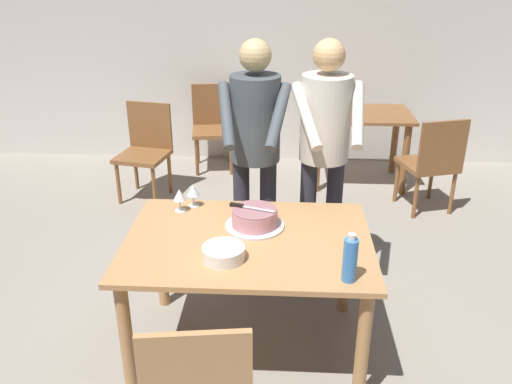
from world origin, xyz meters
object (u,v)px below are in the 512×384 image
water_bottle (350,259)px  background_chair_1 (213,124)px  person_standing_beside (325,141)px  cake_on_platter (255,219)px  background_table (359,128)px  background_chair_0 (146,148)px  main_dining_table (248,257)px  cake_knife (243,206)px  background_chair_2 (432,161)px  wine_glass_far (193,191)px  plate_stack (223,253)px  wine_glass_near (179,195)px  person_cutting_cake (255,142)px

water_bottle → background_chair_1: bearing=108.1°
person_standing_beside → cake_on_platter: bearing=-125.9°
person_standing_beside → background_table: bearing=75.4°
background_chair_0 → main_dining_table: bearing=-62.5°
main_dining_table → background_table: 2.79m
main_dining_table → cake_knife: size_ratio=5.15×
background_table → background_chair_2: bearing=-49.7°
cake_knife → background_chair_0: 2.31m
background_chair_1 → wine_glass_far: bearing=-85.1°
cake_knife → water_bottle: water_bottle is taller
cake_on_platter → water_bottle: (0.48, -0.52, 0.06)m
background_chair_0 → background_chair_2: bearing=-4.8°
background_chair_0 → background_chair_1: bearing=55.9°
plate_stack → person_standing_beside: size_ratio=0.13×
wine_glass_near → person_cutting_cake: size_ratio=0.08×
water_bottle → wine_glass_far: bearing=138.6°
cake_knife → person_standing_beside: person_standing_beside is taller
wine_glass_near → background_chair_0: (-0.70, 1.85, -0.36)m
person_standing_beside → cake_knife: bearing=-131.2°
wine_glass_far → background_chair_2: 2.46m
main_dining_table → plate_stack: bearing=-117.2°
wine_glass_near → wine_glass_far: bearing=45.8°
cake_on_platter → person_standing_beside: (0.42, 0.58, 0.27)m
wine_glass_far → main_dining_table: bearing=-47.3°
cake_on_platter → background_table: size_ratio=0.34×
person_cutting_cake → background_chair_1: 2.43m
person_standing_beside → background_chair_2: size_ratio=1.91×
cake_knife → background_chair_2: (1.55, 1.78, -0.37)m
cake_on_platter → wine_glass_far: bearing=147.4°
wine_glass_near → person_standing_beside: size_ratio=0.08×
plate_stack → background_chair_2: background_chair_2 is taller
plate_stack → wine_glass_near: wine_glass_near is taller
person_cutting_cake → background_chair_1: size_ratio=1.91×
main_dining_table → person_cutting_cake: 0.82m
cake_knife → wine_glass_near: (-0.39, 0.16, -0.01)m
main_dining_table → person_standing_beside: size_ratio=0.79×
water_bottle → background_chair_2: (1.00, 2.33, -0.37)m
background_table → background_chair_0: background_chair_0 is taller
background_chair_0 → background_chair_2: size_ratio=1.00×
person_standing_beside → wine_glass_far: bearing=-157.9°
background_table → plate_stack: bearing=-110.3°
wine_glass_near → wine_glass_far: (0.07, 0.07, 0.00)m
background_chair_1 → water_bottle: bearing=-71.9°
cake_knife → background_chair_1: 2.89m
wine_glass_far → water_bottle: water_bottle is taller
wine_glass_near → background_table: size_ratio=0.14×
cake_on_platter → plate_stack: size_ratio=1.55×
wine_glass_near → background_chair_0: bearing=110.6°
cake_knife → water_bottle: 0.77m
plate_stack → background_chair_1: 3.24m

